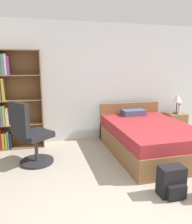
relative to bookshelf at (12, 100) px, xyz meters
The scene contains 8 objects.
wall_back 1.98m from the bookshelf, ahead, with size 9.00×0.06×2.60m.
bookshelf is the anchor object (origin of this frame).
bed 2.81m from the bookshelf, 19.58° to the right, with size 1.43×2.08×0.84m.
office_chair 1.10m from the bookshelf, 68.46° to the right, with size 0.72×0.70×1.12m.
nightstand 3.77m from the bookshelf, ahead, with size 0.46×0.44×0.55m.
table_lamp 3.74m from the bookshelf, ahead, with size 0.24×0.24×0.46m.
water_bottle 3.75m from the bookshelf, ahead, with size 0.07×0.07×0.25m.
backpack_black 3.29m from the bookshelf, 47.21° to the right, with size 0.34×0.27×0.40m.
Camera 1 is at (-1.40, -1.59, 1.69)m, focal length 35.00 mm.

